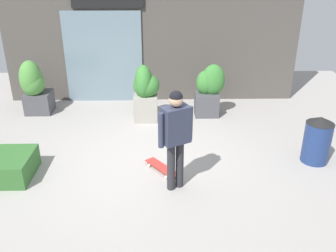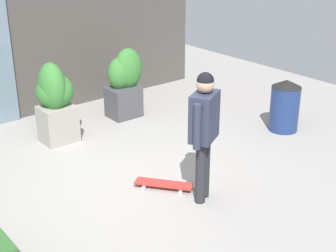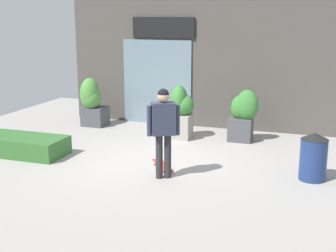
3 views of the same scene
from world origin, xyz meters
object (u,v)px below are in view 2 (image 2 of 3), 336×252
at_px(skateboarder, 204,125).
at_px(trash_bin, 285,105).
at_px(planter_box_mid, 125,79).
at_px(planter_box_right, 55,100).
at_px(skateboard, 164,184).

relative_size(skateboarder, trash_bin, 1.89).
distance_m(planter_box_mid, trash_bin, 2.84).
distance_m(skateboarder, trash_bin, 2.80).
distance_m(skateboarder, planter_box_mid, 3.23).
bearing_deg(planter_box_right, skateboard, -81.01).
xyz_separation_m(planter_box_right, planter_box_mid, (1.51, 0.25, -0.01)).
height_order(planter_box_right, trash_bin, planter_box_right).
distance_m(skateboarder, skateboard, 1.12).
bearing_deg(skateboard, skateboarder, 164.72).
bearing_deg(planter_box_mid, trash_bin, -53.25).
bearing_deg(trash_bin, planter_box_mid, 126.75).
bearing_deg(skateboard, planter_box_right, -28.63).
bearing_deg(planter_box_right, skateboarder, -78.42).
bearing_deg(skateboarder, planter_box_mid, -45.42).
height_order(skateboarder, skateboard, skateboarder).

